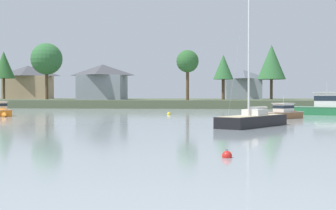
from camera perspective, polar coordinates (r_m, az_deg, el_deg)
far_shore_bank at (r=112.24m, az=-0.84°, el=0.29°), size 189.16×42.99×1.62m
cruiser_green at (r=67.01m, az=18.76°, el=-0.55°), size 10.35×5.82×5.41m
sailboat_black at (r=41.52m, az=10.12°, el=-2.19°), size 6.72×8.59×13.86m
cruiser_orange at (r=64.40m, az=-19.53°, el=-0.86°), size 5.59×6.64×3.50m
cruiser_wood at (r=56.09m, az=13.92°, el=-1.17°), size 5.73×5.94×3.29m
mooring_buoy_yellow at (r=64.78m, az=0.11°, el=-1.09°), size 0.51×0.51×0.56m
mooring_buoy_red at (r=21.13m, az=7.10°, el=-6.08°), size 0.45×0.45×0.50m
mooring_buoy_white at (r=75.19m, az=-19.33°, el=-0.85°), size 0.37×0.37×0.42m
shore_tree_far_left at (r=95.17m, az=2.36°, el=5.21°), size 4.47×4.47×10.02m
shore_tree_inland_b at (r=103.34m, az=6.66°, el=4.51°), size 4.36×4.36×9.75m
shore_tree_center_right at (r=111.12m, az=-14.38°, el=5.36°), size 7.14×7.14×12.74m
shore_tree_right_mid at (r=113.26m, az=12.33°, el=5.05°), size 6.56×6.56×12.69m
shore_tree_left_mid at (r=122.26m, az=-19.13°, el=4.56°), size 5.35×5.35×11.61m
cottage_near_water at (r=128.76m, az=-16.46°, el=2.71°), size 12.53×6.99×8.61m
cottage_hillside at (r=115.63m, az=9.02°, el=2.51°), size 8.90×8.94×7.05m
cottage_eastern at (r=107.52m, az=-7.87°, el=2.83°), size 10.54×9.87×7.86m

